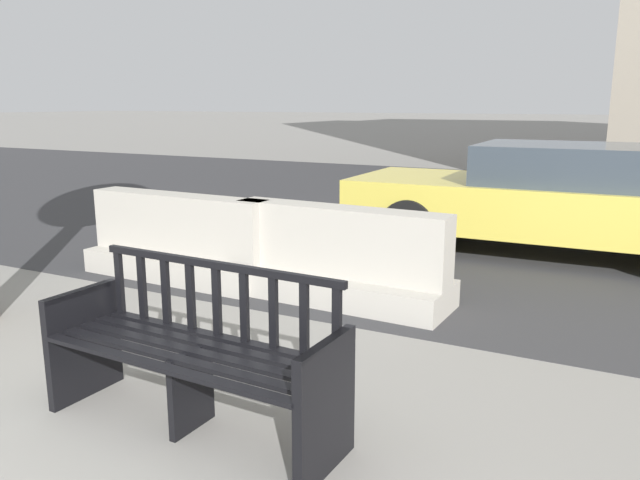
{
  "coord_description": "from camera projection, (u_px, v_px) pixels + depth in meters",
  "views": [
    {
      "loc": [
        2.29,
        -1.52,
        1.72
      ],
      "look_at": [
        0.27,
        2.39,
        0.75
      ],
      "focal_mm": 35.0,
      "sensor_mm": 36.0,
      "label": 1
    }
  ],
  "objects": [
    {
      "name": "jersey_barrier_left",
      "position": [
        179.0,
        244.0,
        6.23
      ],
      "size": [
        2.02,
        0.74,
        0.84
      ],
      "color": "#ADA89E",
      "rests_on": "ground"
    },
    {
      "name": "car_taxi_near",
      "position": [
        551.0,
        199.0,
        7.23
      ],
      "size": [
        4.55,
        1.94,
        1.26
      ],
      "color": "#DBC64C",
      "rests_on": "ground"
    },
    {
      "name": "street_asphalt",
      "position": [
        480.0,
        209.0,
        10.27
      ],
      "size": [
        120.0,
        12.0,
        0.01
      ],
      "primitive_type": "cube",
      "color": "#333335",
      "rests_on": "ground"
    },
    {
      "name": "jersey_barrier_centre",
      "position": [
        338.0,
        263.0,
        5.5
      ],
      "size": [
        2.02,
        0.75,
        0.84
      ],
      "color": "#ADA89E",
      "rests_on": "ground"
    },
    {
      "name": "street_bench",
      "position": [
        193.0,
        358.0,
        3.31
      ],
      "size": [
        1.71,
        0.59,
        0.88
      ],
      "color": "black",
      "rests_on": "ground"
    }
  ]
}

